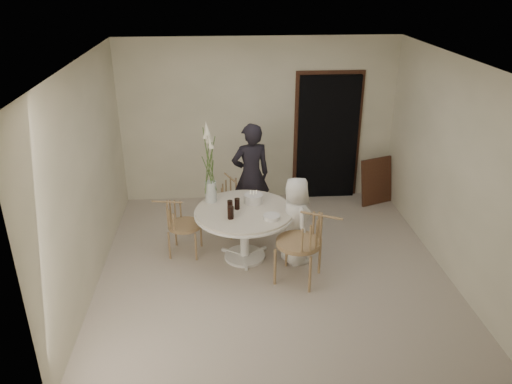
{
  "coord_description": "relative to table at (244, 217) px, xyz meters",
  "views": [
    {
      "loc": [
        -0.64,
        -5.65,
        3.66
      ],
      "look_at": [
        -0.19,
        0.3,
        0.96
      ],
      "focal_mm": 35.0,
      "sensor_mm": 36.0,
      "label": 1
    }
  ],
  "objects": [
    {
      "name": "cola_tumbler_c",
      "position": [
        -0.19,
        -0.02,
        0.19
      ],
      "size": [
        0.09,
        0.09,
        0.15
      ],
      "primitive_type": "cylinder",
      "rotation": [
        0.0,
        0.0,
        0.4
      ],
      "color": "black",
      "rests_on": "table"
    },
    {
      "name": "boy",
      "position": [
        0.67,
        -0.12,
        -0.01
      ],
      "size": [
        0.51,
        0.67,
        1.21
      ],
      "primitive_type": "imported",
      "rotation": [
        0.0,
        0.0,
        1.8
      ],
      "color": "white",
      "rests_on": "ground"
    },
    {
      "name": "chair_left",
      "position": [
        -0.92,
        0.21,
        -0.1
      ],
      "size": [
        0.52,
        0.49,
        0.79
      ],
      "rotation": [
        0.0,
        0.0,
        1.41
      ],
      "color": "#9D7355",
      "rests_on": "ground"
    },
    {
      "name": "girl",
      "position": [
        0.15,
        1.01,
        0.19
      ],
      "size": [
        0.66,
        0.51,
        1.61
      ],
      "primitive_type": "imported",
      "rotation": [
        0.0,
        0.0,
        3.37
      ],
      "color": "black",
      "rests_on": "ground"
    },
    {
      "name": "chair_right",
      "position": [
        0.77,
        -0.63,
        0.02
      ],
      "size": [
        0.72,
        0.7,
        0.98
      ],
      "rotation": [
        0.0,
        0.0,
        -2.03
      ],
      "color": "#9D7355",
      "rests_on": "ground"
    },
    {
      "name": "plate_stack",
      "position": [
        0.33,
        -0.29,
        0.14
      ],
      "size": [
        0.22,
        0.22,
        0.05
      ],
      "primitive_type": "cylinder",
      "rotation": [
        0.0,
        0.0,
        0.01
      ],
      "color": "white",
      "rests_on": "table"
    },
    {
      "name": "picture_frame",
      "position": [
        2.3,
        1.6,
        -0.23
      ],
      "size": [
        0.61,
        0.37,
        0.78
      ],
      "primitive_type": "cube",
      "rotation": [
        -0.17,
        0.0,
        0.36
      ],
      "color": "#56311D",
      "rests_on": "ground"
    },
    {
      "name": "cola_tumbler_d",
      "position": [
        -0.09,
        0.04,
        0.19
      ],
      "size": [
        0.09,
        0.09,
        0.15
      ],
      "primitive_type": "cylinder",
      "rotation": [
        0.0,
        0.0,
        0.39
      ],
      "color": "black",
      "rests_on": "table"
    },
    {
      "name": "birthday_cake",
      "position": [
        0.14,
        0.21,
        0.17
      ],
      "size": [
        0.25,
        0.25,
        0.17
      ],
      "rotation": [
        0.0,
        0.0,
        -0.11
      ],
      "color": "silver",
      "rests_on": "table"
    },
    {
      "name": "ground",
      "position": [
        0.35,
        -0.25,
        -0.62
      ],
      "size": [
        4.5,
        4.5,
        0.0
      ],
      "primitive_type": "plane",
      "color": "#BBAEA0",
      "rests_on": "ground"
    },
    {
      "name": "table",
      "position": [
        0.0,
        0.0,
        0.0
      ],
      "size": [
        1.33,
        1.33,
        0.73
      ],
      "color": "white",
      "rests_on": "ground"
    },
    {
      "name": "doorway",
      "position": [
        1.5,
        1.94,
        0.43
      ],
      "size": [
        1.0,
        0.1,
        2.1
      ],
      "primitive_type": "cube",
      "color": "black",
      "rests_on": "ground"
    },
    {
      "name": "door_trim",
      "position": [
        1.5,
        1.98,
        0.49
      ],
      "size": [
        1.12,
        0.03,
        2.22
      ],
      "primitive_type": "cube",
      "color": "#56311D",
      "rests_on": "ground"
    },
    {
      "name": "chair_far",
      "position": [
        -0.11,
        0.86,
        -0.09
      ],
      "size": [
        0.56,
        0.58,
        0.81
      ],
      "rotation": [
        0.0,
        0.0,
        0.4
      ],
      "color": "#9D7355",
      "rests_on": "ground"
    },
    {
      "name": "cola_tumbler_a",
      "position": [
        -0.18,
        -0.19,
        0.19
      ],
      "size": [
        0.07,
        0.07,
        0.14
      ],
      "primitive_type": "cylinder",
      "rotation": [
        0.0,
        0.0,
        -0.05
      ],
      "color": "black",
      "rests_on": "table"
    },
    {
      "name": "cola_tumbler_b",
      "position": [
        -0.19,
        -0.23,
        0.2
      ],
      "size": [
        0.1,
        0.1,
        0.17
      ],
      "primitive_type": "cylinder",
      "rotation": [
        0.0,
        0.0,
        -0.34
      ],
      "color": "black",
      "rests_on": "table"
    },
    {
      "name": "flower_vase",
      "position": [
        -0.44,
        0.3,
        0.59
      ],
      "size": [
        0.15,
        0.15,
        1.14
      ],
      "rotation": [
        0.0,
        0.0,
        -0.06
      ],
      "color": "silver",
      "rests_on": "table"
    },
    {
      "name": "room_shell",
      "position": [
        0.35,
        -0.25,
        1.0
      ],
      "size": [
        4.5,
        4.5,
        4.5
      ],
      "color": "white",
      "rests_on": "ground"
    }
  ]
}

